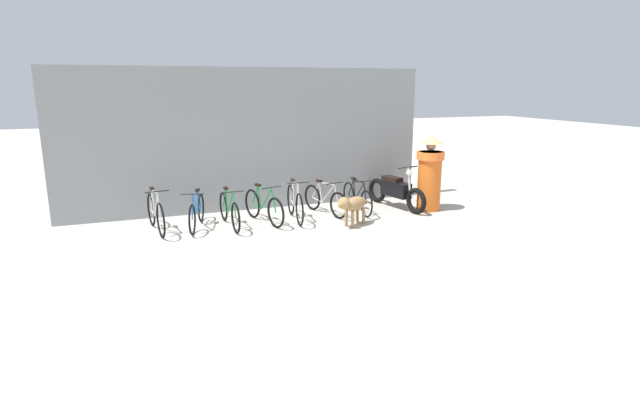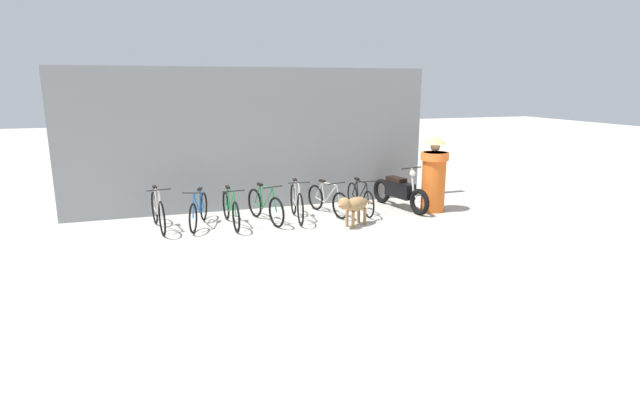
% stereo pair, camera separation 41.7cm
% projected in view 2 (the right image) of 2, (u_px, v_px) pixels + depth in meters
% --- Properties ---
extents(ground_plane, '(60.00, 60.00, 0.00)m').
position_uv_depth(ground_plane, '(296.00, 257.00, 8.65)').
color(ground_plane, '#B7B2A5').
extents(shop_wall_back, '(8.60, 0.20, 3.29)m').
position_uv_depth(shop_wall_back, '(254.00, 140.00, 11.68)').
color(shop_wall_back, gray).
rests_on(shop_wall_back, ground).
extents(bicycle_0, '(0.46, 1.66, 0.91)m').
position_uv_depth(bicycle_0, '(158.00, 212.00, 10.17)').
color(bicycle_0, black).
rests_on(bicycle_0, ground).
extents(bicycle_1, '(0.58, 1.55, 0.81)m').
position_uv_depth(bicycle_1, '(199.00, 211.00, 10.41)').
color(bicycle_1, black).
rests_on(bicycle_1, ground).
extents(bicycle_2, '(0.46, 1.70, 0.83)m').
position_uv_depth(bicycle_2, '(231.00, 210.00, 10.46)').
color(bicycle_2, black).
rests_on(bicycle_2, ground).
extents(bicycle_3, '(0.56, 1.61, 0.85)m').
position_uv_depth(bicycle_3, '(265.00, 206.00, 10.74)').
color(bicycle_3, black).
rests_on(bicycle_3, ground).
extents(bicycle_4, '(0.46, 1.65, 0.91)m').
position_uv_depth(bicycle_4, '(297.00, 203.00, 10.90)').
color(bicycle_4, black).
rests_on(bicycle_4, ground).
extents(bicycle_5, '(0.57, 1.55, 0.79)m').
position_uv_depth(bicycle_5, '(328.00, 200.00, 11.39)').
color(bicycle_5, black).
rests_on(bicycle_5, ground).
extents(bicycle_6, '(0.46, 1.63, 0.81)m').
position_uv_depth(bicycle_6, '(360.00, 198.00, 11.55)').
color(bicycle_6, black).
rests_on(bicycle_6, ground).
extents(motorcycle, '(0.64, 1.98, 1.06)m').
position_uv_depth(motorcycle, '(400.00, 192.00, 11.87)').
color(motorcycle, black).
rests_on(motorcycle, ground).
extents(stray_dog, '(1.03, 0.67, 0.67)m').
position_uv_depth(stray_dog, '(354.00, 205.00, 10.38)').
color(stray_dog, '#997247').
rests_on(stray_dog, ground).
extents(person_in_robes, '(0.78, 0.78, 1.76)m').
position_uv_depth(person_in_robes, '(434.00, 174.00, 11.56)').
color(person_in_robes, orange).
rests_on(person_in_robes, ground).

